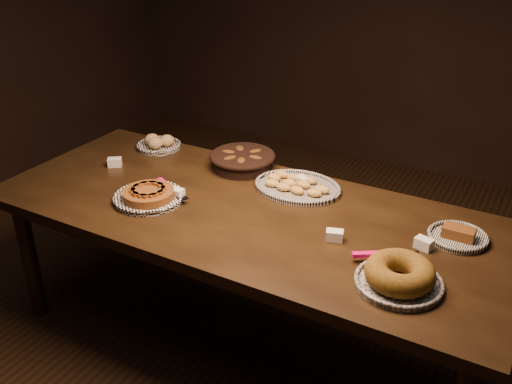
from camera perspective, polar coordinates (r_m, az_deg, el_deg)
The scene contains 9 objects.
ground at distance 3.03m, azimuth -0.95°, elevation -14.21°, with size 5.00×5.00×0.00m, color black.
buffet_table at distance 2.63m, azimuth -1.06°, elevation -3.08°, with size 2.40×1.00×0.75m.
apple_tart_plate at distance 2.71m, azimuth -10.66°, elevation -0.35°, with size 0.36×0.33×0.06m.
madeleine_platter at distance 2.77m, azimuth 4.08°, elevation 0.61°, with size 0.43×0.35×0.05m.
bundt_cake_plate at distance 2.14m, azimuth 14.13°, elevation -8.12°, with size 0.37×0.39×0.10m.
croissant_basket at distance 2.98m, azimuth -1.37°, elevation 3.30°, with size 0.36×0.36×0.09m.
bread_roll_plate at distance 3.28m, azimuth -9.73°, elevation 4.80°, with size 0.25×0.25×0.08m.
loaf_plate at distance 2.50m, azimuth 19.54°, elevation -4.16°, with size 0.25×0.25×0.06m.
tent_cards at distance 2.63m, azimuth 0.47°, elevation -0.79°, with size 1.71×0.47×0.04m.
Camera 1 is at (1.16, -1.96, 2.00)m, focal length 40.00 mm.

